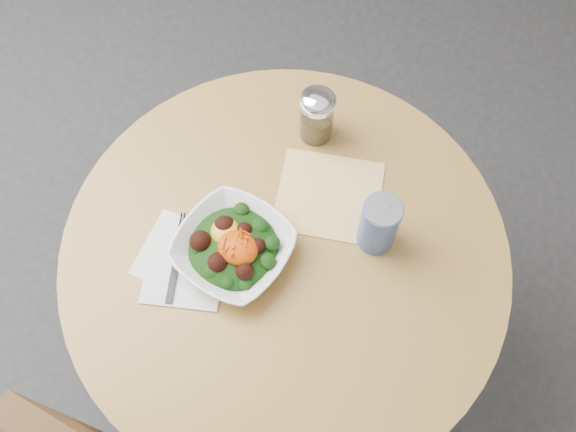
# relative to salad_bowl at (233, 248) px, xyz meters

# --- Properties ---
(ground) EXTENTS (6.00, 6.00, 0.00)m
(ground) POSITION_rel_salad_bowl_xyz_m (0.09, 0.05, -0.78)
(ground) COLOR #2B2B2D
(ground) RESTS_ON ground
(table) EXTENTS (0.90, 0.90, 0.75)m
(table) POSITION_rel_salad_bowl_xyz_m (0.09, 0.05, -0.23)
(table) COLOR black
(table) RESTS_ON ground
(cloth_napkin) EXTENTS (0.26, 0.25, 0.00)m
(cloth_napkin) POSITION_rel_salad_bowl_xyz_m (0.11, 0.20, -0.03)
(cloth_napkin) COLOR orange
(cloth_napkin) RESTS_ON table
(paper_napkins) EXTENTS (0.21, 0.21, 0.00)m
(paper_napkins) POSITION_rel_salad_bowl_xyz_m (-0.08, -0.07, -0.03)
(paper_napkins) COLOR white
(paper_napkins) RESTS_ON table
(salad_bowl) EXTENTS (0.24, 0.24, 0.08)m
(salad_bowl) POSITION_rel_salad_bowl_xyz_m (0.00, 0.00, 0.00)
(salad_bowl) COLOR white
(salad_bowl) RESTS_ON table
(fork) EXTENTS (0.09, 0.19, 0.00)m
(fork) POSITION_rel_salad_bowl_xyz_m (-0.10, -0.06, -0.02)
(fork) COLOR black
(fork) RESTS_ON table
(spice_shaker) EXTENTS (0.08, 0.08, 0.14)m
(spice_shaker) POSITION_rel_salad_bowl_xyz_m (0.01, 0.33, 0.04)
(spice_shaker) COLOR silver
(spice_shaker) RESTS_ON table
(beverage_can) EXTENTS (0.07, 0.07, 0.14)m
(beverage_can) POSITION_rel_salad_bowl_xyz_m (0.23, 0.16, 0.04)
(beverage_can) COLOR #0D2198
(beverage_can) RESTS_ON table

